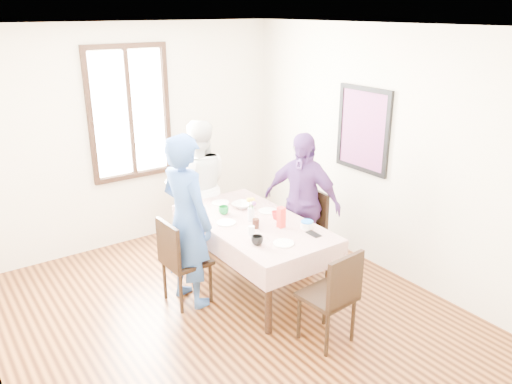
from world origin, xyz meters
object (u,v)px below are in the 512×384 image
chair_far (200,214)px  person_left (186,221)px  chair_near (327,295)px  person_far (200,187)px  dining_table (253,255)px  person_right (302,203)px  chair_left (186,260)px  chair_right (302,231)px

chair_far → person_left: (-0.69, -0.99, 0.42)m
chair_near → person_far: (-0.00, 2.27, 0.36)m
dining_table → chair_near: bearing=-90.0°
dining_table → person_right: bearing=4.3°
chair_far → chair_near: bearing=98.2°
chair_near → chair_far: bearing=84.8°
dining_table → person_left: (-0.69, 0.16, 0.50)m
chair_far → person_far: 0.36m
chair_left → chair_far: 1.22m
dining_table → chair_left: bearing=167.6°
dining_table → person_far: bearing=90.0°
chair_far → person_far: size_ratio=0.56×
chair_right → chair_near: (-0.71, -1.20, 0.00)m
chair_right → chair_near: 1.39m
person_far → person_right: (0.69, -1.07, -0.01)m
person_left → chair_near: bearing=-163.1°
dining_table → chair_near: size_ratio=1.83×
chair_far → chair_near: (0.00, -2.29, 0.00)m
chair_left → person_right: person_right is taller
dining_table → chair_far: size_ratio=1.83×
chair_left → person_far: bearing=141.5°
dining_table → person_right: 0.81m
chair_right → person_right: bearing=95.9°
chair_near → dining_table: bearing=84.8°
chair_far → chair_near: 2.29m
chair_near → person_far: 2.30m
person_left → person_far: 1.19m
chair_right → person_left: person_left is taller
dining_table → chair_near: (0.00, -1.15, 0.08)m
person_left → person_right: 1.39m
chair_right → chair_near: bearing=155.3°
chair_far → person_right: (0.69, -1.09, 0.34)m
dining_table → chair_left: (-0.71, 0.16, 0.08)m
chair_right → person_far: 1.33m
chair_far → dining_table: bearing=98.2°
chair_left → chair_right: same height
chair_left → chair_near: bearing=26.2°
chair_right → chair_left: bearing=91.7°
chair_left → person_right: size_ratio=0.57×
chair_left → chair_near: (0.71, -1.30, 0.00)m
dining_table → person_left: person_left is taller
chair_near → person_right: size_ratio=0.57×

